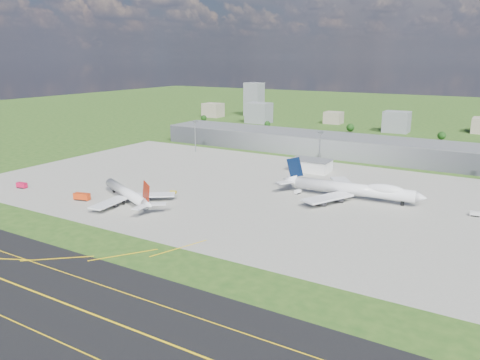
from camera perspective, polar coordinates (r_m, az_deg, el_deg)
The scene contains 23 objects.
ground at distance 379.10m, azimuth 10.11°, elevation 2.78°, with size 1400.00×1400.00×0.00m, color #254C17.
taxiway at distance 174.37m, azimuth -22.95°, elevation -12.77°, with size 1400.00×60.00×0.06m, color black.
apron at distance 277.11m, azimuth 3.91°, elevation -1.44°, with size 360.00×190.00×0.08m, color gray.
terminal at distance 391.51m, azimuth 10.94°, elevation 4.24°, with size 300.00×42.00×15.00m, color slate.
ops_building at distance 329.15m, azimuth 8.66°, elevation 1.74°, with size 26.00×16.00×8.00m, color silver.
mast_west at distance 392.47m, azimuth -5.50°, elevation 5.97°, with size 3.50×2.00×25.90m.
mast_center at distance 340.12m, azimuth 9.71°, elevation 4.48°, with size 3.50×2.00×25.90m.
airliner_red_twin at distance 262.79m, azimuth -13.47°, elevation -1.69°, with size 59.72×44.98×17.39m.
airliner_blue_quad at distance 268.31m, azimuth 13.63°, elevation -1.09°, with size 80.66×63.16×21.06m.
fire_truck at distance 274.24m, azimuth -18.71°, elevation -1.96°, with size 9.67×5.49×4.00m.
crash_tender at distance 313.11m, azimuth -25.06°, elevation -0.61°, with size 6.90×3.71×3.42m.
tug_yellow at distance 274.82m, azimuth -8.15°, elevation -1.50°, with size 4.03×2.98×1.79m.
van_white_near at distance 274.10m, azimuth 7.03°, elevation -1.45°, with size 3.07×4.90×2.35m.
van_white_far at distance 261.93m, azimuth 26.75°, elevation -3.73°, with size 5.08×2.79×2.52m.
bldg_far_w at distance 628.41m, azimuth -3.31°, elevation 8.51°, with size 24.00×20.00×18.00m, color gray.
bldg_w at distance 569.82m, azimuth 2.30°, elevation 8.18°, with size 28.00×22.00×24.00m, color slate.
bldg_cw at distance 574.55m, azimuth 11.33°, elevation 7.46°, with size 20.00×18.00×14.00m, color gray.
bldg_c at distance 523.73m, azimuth 18.54°, elevation 6.74°, with size 26.00×20.00×22.00m, color slate.
bldg_tall_w at distance 640.30m, azimuth 1.72°, elevation 9.81°, with size 22.00×20.00×44.00m, color slate.
tree_far_w at distance 576.69m, azimuth -4.44°, elevation 7.54°, with size 7.20×7.20×8.80m.
tree_w at distance 526.10m, azimuth 3.36°, elevation 6.83°, with size 6.75×6.75×8.25m.
tree_c at distance 505.75m, azimuth 13.30°, elevation 6.26°, with size 8.10×8.10×9.90m.
tree_e at distance 481.97m, azimuth 23.37°, elevation 5.00°, with size 7.65×7.65×9.35m.
Camera 1 is at (129.32, -197.90, 77.20)m, focal length 35.00 mm.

